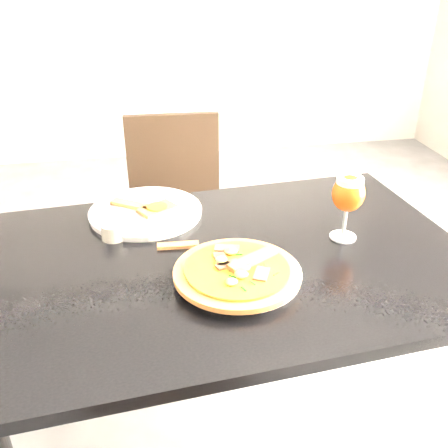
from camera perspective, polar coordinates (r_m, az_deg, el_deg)
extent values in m
cube|color=black|center=(1.27, 1.01, -4.16)|extent=(1.26, 0.89, 0.03)
cylinder|color=black|center=(1.75, -20.03, -10.96)|extent=(0.05, 0.05, 0.72)
cylinder|color=black|center=(1.92, 13.85, -5.99)|extent=(0.05, 0.05, 0.72)
cube|color=black|center=(2.03, -5.23, -0.91)|extent=(0.41, 0.41, 0.04)
cylinder|color=black|center=(2.02, -9.29, -8.97)|extent=(0.03, 0.03, 0.41)
cylinder|color=black|center=(2.03, -0.09, -8.31)|extent=(0.03, 0.03, 0.41)
cylinder|color=black|center=(2.29, -9.27, -4.10)|extent=(0.03, 0.03, 0.41)
cylinder|color=black|center=(2.30, -1.21, -3.55)|extent=(0.03, 0.03, 0.41)
cube|color=black|center=(2.10, -5.81, 7.15)|extent=(0.38, 0.04, 0.40)
cylinder|color=white|center=(1.18, 1.78, -5.67)|extent=(0.30, 0.30, 0.02)
cylinder|color=brown|center=(1.16, 1.50, -5.56)|extent=(0.30, 0.30, 0.01)
cylinder|color=#A4490D|center=(1.15, 1.51, -5.17)|extent=(0.24, 0.24, 0.01)
cube|color=#523323|center=(1.15, 3.06, -4.79)|extent=(0.06, 0.03, 0.00)
cube|color=#523323|center=(1.19, 1.00, -3.58)|extent=(0.03, 0.06, 0.00)
cube|color=#523323|center=(1.14, -2.15, -5.32)|extent=(0.06, 0.03, 0.00)
cube|color=#523323|center=(1.12, 1.84, -5.82)|extent=(0.03, 0.06, 0.00)
ellipsoid|color=#F3DE4F|center=(1.16, 2.31, -4.48)|extent=(0.03, 0.03, 0.01)
ellipsoid|color=#F3DE4F|center=(1.21, 0.88, -2.95)|extent=(0.03, 0.03, 0.01)
ellipsoid|color=#F3DE4F|center=(1.15, 0.52, -4.64)|extent=(0.03, 0.03, 0.01)
ellipsoid|color=#F3DE4F|center=(1.11, -1.42, -6.16)|extent=(0.03, 0.03, 0.01)
ellipsoid|color=#F3DE4F|center=(1.13, 1.71, -5.42)|extent=(0.03, 0.03, 0.01)
ellipsoid|color=#F3DE4F|center=(1.13, 5.06, -5.56)|extent=(0.03, 0.03, 0.01)
cube|color=#0C480E|center=(1.16, 1.64, -4.57)|extent=(0.01, 0.02, 0.00)
cube|color=#0C480E|center=(1.18, 0.61, -3.83)|extent=(0.01, 0.02, 0.00)
cube|color=#0C480E|center=(1.19, -1.66, -3.78)|extent=(0.02, 0.02, 0.00)
cube|color=#0C480E|center=(1.15, -0.07, -4.96)|extent=(0.02, 0.01, 0.00)
cube|color=#0C480E|center=(1.12, -1.27, -5.89)|extent=(0.02, 0.01, 0.00)
cube|color=#0C480E|center=(1.14, 1.16, -5.39)|extent=(0.01, 0.02, 0.00)
cube|color=#0C480E|center=(1.11, 1.80, -6.34)|extent=(0.01, 0.02, 0.00)
cube|color=#0C480E|center=(1.10, 4.16, -6.76)|extent=(0.01, 0.02, 0.00)
cube|color=#0C480E|center=(1.14, 3.03, -5.28)|extent=(0.02, 0.01, 0.00)
cube|color=#0C480E|center=(1.16, 4.53, -4.58)|extent=(0.02, 0.00, 0.00)
cube|color=#0C480E|center=(1.16, 2.04, -4.68)|extent=(0.02, 0.01, 0.00)
cube|color=brown|center=(1.18, 3.00, -3.83)|extent=(0.13, 0.09, 0.01)
cylinder|color=white|center=(1.47, -8.92, 1.36)|extent=(0.35, 0.35, 0.02)
cube|color=brown|center=(1.49, -10.55, 2.18)|extent=(0.12, 0.10, 0.01)
cube|color=brown|center=(1.45, -7.63, 1.71)|extent=(0.12, 0.11, 0.01)
cylinder|color=#A4490D|center=(1.45, -7.65, 1.97)|extent=(0.06, 0.06, 0.00)
cube|color=brown|center=(1.30, -5.28, -2.43)|extent=(0.11, 0.03, 0.01)
cylinder|color=beige|center=(1.36, -12.52, -0.79)|extent=(0.06, 0.06, 0.04)
cylinder|color=yellow|center=(1.35, -12.59, -0.23)|extent=(0.06, 0.06, 0.01)
cylinder|color=#B3B9BC|center=(1.37, 13.43, -1.42)|extent=(0.07, 0.07, 0.01)
cylinder|color=#B3B9BC|center=(1.35, 13.61, 0.07)|extent=(0.01, 0.01, 0.08)
ellipsoid|color=#9C3B0F|center=(1.32, 14.04, 3.41)|extent=(0.09, 0.09, 0.10)
cylinder|color=white|center=(1.30, 14.22, 4.87)|extent=(0.07, 0.07, 0.02)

